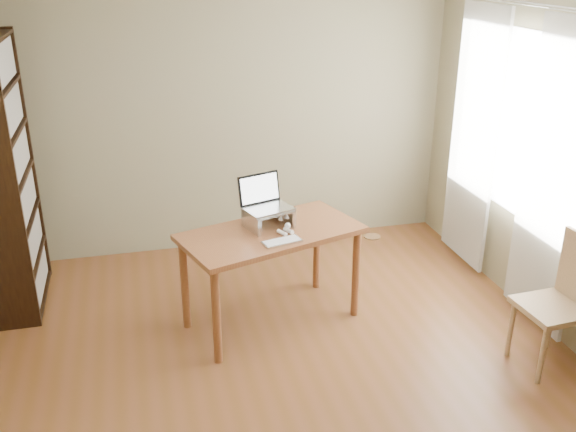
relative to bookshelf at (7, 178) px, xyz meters
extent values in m
cube|color=brown|center=(1.83, -1.55, -1.06)|extent=(4.00, 4.50, 0.02)
cube|color=#88835B|center=(1.83, 0.71, 0.25)|extent=(4.00, 0.02, 2.60)
cube|color=white|center=(3.81, -0.75, 0.35)|extent=(0.01, 1.80, 1.40)
cube|color=black|center=(-0.01, 0.43, 0.00)|extent=(0.30, 0.04, 2.10)
cube|color=black|center=(-0.01, 0.00, -1.02)|extent=(0.30, 0.84, 0.02)
cube|color=black|center=(0.02, 0.00, -0.85)|extent=(0.20, 0.78, 0.28)
cube|color=black|center=(-0.01, 0.00, -0.68)|extent=(0.30, 0.84, 0.03)
cube|color=black|center=(0.02, 0.00, -0.51)|extent=(0.20, 0.78, 0.28)
cube|color=black|center=(-0.01, 0.00, -0.34)|extent=(0.30, 0.84, 0.02)
cube|color=black|center=(0.02, 0.00, -0.17)|extent=(0.20, 0.78, 0.28)
cube|color=black|center=(-0.01, 0.00, 0.00)|extent=(0.30, 0.84, 0.02)
cube|color=black|center=(0.02, 0.00, 0.17)|extent=(0.20, 0.78, 0.28)
cube|color=white|center=(3.75, -1.30, 0.10)|extent=(0.03, 0.70, 2.20)
cube|color=white|center=(3.75, -0.20, 0.10)|extent=(0.03, 0.70, 2.20)
cylinder|color=silver|center=(3.75, -0.75, 1.23)|extent=(0.03, 1.90, 0.03)
cube|color=brown|center=(1.85, -0.79, -0.32)|extent=(1.43, 1.01, 0.04)
cylinder|color=brown|center=(1.27, -0.52, -0.70)|extent=(0.06, 0.06, 0.71)
cylinder|color=brown|center=(2.44, -0.52, -0.70)|extent=(0.06, 0.06, 0.71)
cylinder|color=brown|center=(1.27, -1.05, -0.70)|extent=(0.06, 0.06, 0.71)
cylinder|color=brown|center=(2.44, -1.05, -0.70)|extent=(0.06, 0.06, 0.71)
cube|color=silver|center=(1.71, -0.71, -0.24)|extent=(0.03, 0.25, 0.12)
cube|color=silver|center=(2.00, -0.71, -0.24)|extent=(0.03, 0.25, 0.12)
cube|color=silver|center=(1.85, -0.71, -0.17)|extent=(0.32, 0.25, 0.01)
cube|color=silver|center=(1.85, -0.71, -0.16)|extent=(0.39, 0.32, 0.02)
cube|color=black|center=(1.85, -0.57, -0.04)|extent=(0.33, 0.15, 0.22)
cube|color=white|center=(1.85, -0.58, -0.04)|extent=(0.30, 0.13, 0.19)
cube|color=silver|center=(1.88, -1.01, -0.29)|extent=(0.29, 0.18, 0.02)
cube|color=silver|center=(1.88, -1.01, -0.28)|extent=(0.27, 0.15, 0.00)
cylinder|color=brown|center=(2.52, -1.07, -0.30)|extent=(0.11, 0.11, 0.01)
ellipsoid|color=#443C35|center=(1.88, -0.68, -0.23)|extent=(0.17, 0.38, 0.13)
ellipsoid|color=#443C35|center=(1.88, -0.57, -0.24)|extent=(0.15, 0.16, 0.12)
ellipsoid|color=#443C35|center=(1.88, -0.87, -0.21)|extent=(0.10, 0.10, 0.09)
ellipsoid|color=white|center=(1.88, -0.83, -0.25)|extent=(0.09, 0.09, 0.08)
sphere|color=white|center=(1.88, -0.90, -0.23)|extent=(0.04, 0.04, 0.04)
cone|color=#443C35|center=(1.85, -0.86, -0.17)|extent=(0.03, 0.04, 0.04)
cone|color=#443C35|center=(1.90, -0.86, -0.17)|extent=(0.03, 0.04, 0.04)
cylinder|color=white|center=(1.85, -0.88, -0.28)|extent=(0.03, 0.09, 0.03)
cylinder|color=white|center=(1.91, -0.88, -0.28)|extent=(0.03, 0.09, 0.03)
cylinder|color=#443C35|center=(1.97, -0.55, -0.28)|extent=(0.13, 0.20, 0.03)
cube|color=tan|center=(3.53, -1.79, -0.61)|extent=(0.44, 0.44, 0.04)
cylinder|color=tan|center=(3.37, -1.95, -0.83)|extent=(0.04, 0.04, 0.44)
cylinder|color=tan|center=(3.37, -1.62, -0.83)|extent=(0.04, 0.04, 0.44)
cylinder|color=tan|center=(3.70, -1.62, -0.83)|extent=(0.04, 0.04, 0.44)
camera|label=1|loc=(0.94, -4.94, 1.58)|focal=40.00mm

